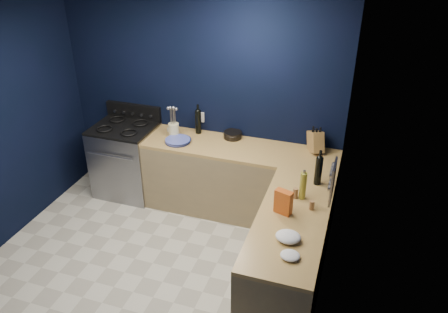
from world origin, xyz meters
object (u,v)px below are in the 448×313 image
at_px(plate_stack, 178,141).
at_px(crouton_bag, 283,202).
at_px(utensil_crock, 174,130).
at_px(knife_block, 316,142).
at_px(gas_range, 127,161).

xyz_separation_m(plate_stack, crouton_bag, (1.48, -1.01, 0.10)).
relative_size(utensil_crock, crouton_bag, 0.69).
bearing_deg(knife_block, utensil_crock, 156.26).
relative_size(gas_range, plate_stack, 3.06).
xyz_separation_m(plate_stack, knife_block, (1.59, 0.29, 0.10)).
bearing_deg(gas_range, plate_stack, -5.92).
bearing_deg(utensil_crock, gas_range, -174.47).
relative_size(plate_stack, knife_block, 1.27).
height_order(gas_range, crouton_bag, crouton_bag).
height_order(gas_range, utensil_crock, utensil_crock).
bearing_deg(utensil_crock, plate_stack, -51.93).
bearing_deg(crouton_bag, plate_stack, 163.59).
bearing_deg(crouton_bag, knife_block, 103.24).
height_order(utensil_crock, crouton_bag, crouton_bag).
distance_m(utensil_crock, knife_block, 1.71).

